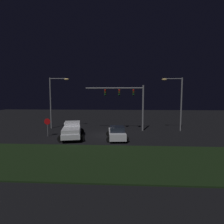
% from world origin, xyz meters
% --- Properties ---
extents(ground_plane, '(80.00, 80.00, 0.00)m').
position_xyz_m(ground_plane, '(0.00, 0.00, 0.00)').
color(ground_plane, black).
extents(grass_median, '(25.16, 7.81, 0.10)m').
position_xyz_m(grass_median, '(0.00, -9.42, 0.05)').
color(grass_median, black).
rests_on(grass_median, ground_plane).
extents(pickup_truck, '(3.64, 5.70, 1.80)m').
position_xyz_m(pickup_truck, '(-3.72, -2.12, 1.00)').
color(pickup_truck, silver).
rests_on(pickup_truck, ground_plane).
extents(car_sedan, '(2.75, 4.55, 1.51)m').
position_xyz_m(car_sedan, '(1.67, -2.54, 0.74)').
color(car_sedan, silver).
rests_on(car_sedan, ground_plane).
extents(traffic_signal_gantry, '(8.32, 0.56, 6.50)m').
position_xyz_m(traffic_signal_gantry, '(2.79, 2.72, 4.90)').
color(traffic_signal_gantry, slate).
rests_on(traffic_signal_gantry, ground_plane).
extents(street_lamp_left, '(3.00, 0.44, 7.73)m').
position_xyz_m(street_lamp_left, '(-8.01, 3.84, 4.94)').
color(street_lamp_left, slate).
rests_on(street_lamp_left, ground_plane).
extents(street_lamp_right, '(2.92, 0.44, 7.55)m').
position_xyz_m(street_lamp_right, '(10.04, 3.01, 4.83)').
color(street_lamp_right, slate).
rests_on(street_lamp_right, ground_plane).
extents(stop_sign, '(0.76, 0.08, 2.23)m').
position_xyz_m(stop_sign, '(-6.96, -1.56, 1.56)').
color(stop_sign, slate).
rests_on(stop_sign, ground_plane).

